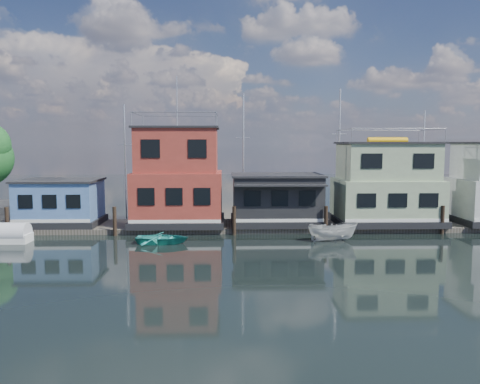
{
  "coord_description": "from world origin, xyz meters",
  "views": [
    {
      "loc": [
        -4.51,
        -25.79,
        6.93
      ],
      "look_at": [
        -3.48,
        12.0,
        3.0
      ],
      "focal_mm": 35.0,
      "sensor_mm": 36.0,
      "label": 1
    }
  ],
  "objects_px": {
    "tarp_runabout": "(3,235)",
    "dinghy_white": "(333,230)",
    "houseboat_green": "(386,185)",
    "houseboat_red": "(178,179)",
    "motorboat": "(333,232)",
    "houseboat_blue": "(60,202)",
    "dinghy_teal": "(162,238)",
    "houseboat_dark": "(276,199)"
  },
  "relations": [
    {
      "from": "houseboat_blue",
      "to": "motorboat",
      "type": "xyz_separation_m",
      "value": [
        20.98,
        -5.25,
        -1.52
      ]
    },
    {
      "from": "houseboat_dark",
      "to": "tarp_runabout",
      "type": "xyz_separation_m",
      "value": [
        -19.78,
        -5.04,
        -1.86
      ]
    },
    {
      "from": "dinghy_white",
      "to": "houseboat_blue",
      "type": "bearing_deg",
      "value": 86.88
    },
    {
      "from": "houseboat_green",
      "to": "motorboat",
      "type": "relative_size",
      "value": 2.38
    },
    {
      "from": "motorboat",
      "to": "dinghy_teal",
      "type": "xyz_separation_m",
      "value": [
        -12.03,
        -0.44,
        -0.31
      ]
    },
    {
      "from": "motorboat",
      "to": "houseboat_green",
      "type": "bearing_deg",
      "value": -47.22
    },
    {
      "from": "tarp_runabout",
      "to": "dinghy_white",
      "type": "height_order",
      "value": "tarp_runabout"
    },
    {
      "from": "houseboat_red",
      "to": "dinghy_white",
      "type": "distance_m",
      "value": 12.95
    },
    {
      "from": "houseboat_dark",
      "to": "houseboat_green",
      "type": "bearing_deg",
      "value": 0.12
    },
    {
      "from": "houseboat_dark",
      "to": "motorboat",
      "type": "relative_size",
      "value": 2.1
    },
    {
      "from": "houseboat_dark",
      "to": "houseboat_green",
      "type": "relative_size",
      "value": 0.88
    },
    {
      "from": "motorboat",
      "to": "houseboat_red",
      "type": "bearing_deg",
      "value": 64.68
    },
    {
      "from": "houseboat_dark",
      "to": "houseboat_green",
      "type": "distance_m",
      "value": 9.07
    },
    {
      "from": "houseboat_red",
      "to": "motorboat",
      "type": "distance_m",
      "value": 13.08
    },
    {
      "from": "houseboat_green",
      "to": "houseboat_dark",
      "type": "bearing_deg",
      "value": -179.88
    },
    {
      "from": "houseboat_green",
      "to": "motorboat",
      "type": "bearing_deg",
      "value": -136.47
    },
    {
      "from": "houseboat_blue",
      "to": "houseboat_dark",
      "type": "relative_size",
      "value": 0.86
    },
    {
      "from": "houseboat_blue",
      "to": "dinghy_white",
      "type": "bearing_deg",
      "value": -10.32
    },
    {
      "from": "houseboat_blue",
      "to": "houseboat_red",
      "type": "height_order",
      "value": "houseboat_red"
    },
    {
      "from": "houseboat_green",
      "to": "tarp_runabout",
      "type": "distance_m",
      "value": 29.37
    },
    {
      "from": "houseboat_red",
      "to": "dinghy_white",
      "type": "height_order",
      "value": "houseboat_red"
    },
    {
      "from": "tarp_runabout",
      "to": "dinghy_white",
      "type": "bearing_deg",
      "value": 4.36
    },
    {
      "from": "dinghy_white",
      "to": "houseboat_dark",
      "type": "bearing_deg",
      "value": 51.93
    },
    {
      "from": "houseboat_blue",
      "to": "houseboat_red",
      "type": "relative_size",
      "value": 0.54
    },
    {
      "from": "houseboat_blue",
      "to": "motorboat",
      "type": "height_order",
      "value": "houseboat_blue"
    },
    {
      "from": "houseboat_red",
      "to": "motorboat",
      "type": "xyz_separation_m",
      "value": [
        11.48,
        -5.25,
        -3.42
      ]
    },
    {
      "from": "houseboat_red",
      "to": "houseboat_dark",
      "type": "bearing_deg",
      "value": -0.14
    },
    {
      "from": "dinghy_teal",
      "to": "houseboat_red",
      "type": "bearing_deg",
      "value": -3.84
    },
    {
      "from": "dinghy_white",
      "to": "tarp_runabout",
      "type": "bearing_deg",
      "value": 100.06
    },
    {
      "from": "houseboat_dark",
      "to": "dinghy_white",
      "type": "height_order",
      "value": "houseboat_dark"
    },
    {
      "from": "dinghy_teal",
      "to": "houseboat_green",
      "type": "bearing_deg",
      "value": -70.38
    },
    {
      "from": "tarp_runabout",
      "to": "houseboat_green",
      "type": "bearing_deg",
      "value": 11.48
    },
    {
      "from": "houseboat_dark",
      "to": "motorboat",
      "type": "height_order",
      "value": "houseboat_dark"
    },
    {
      "from": "houseboat_red",
      "to": "dinghy_white",
      "type": "bearing_deg",
      "value": -18.17
    },
    {
      "from": "houseboat_green",
      "to": "dinghy_white",
      "type": "relative_size",
      "value": 4.25
    },
    {
      "from": "dinghy_teal",
      "to": "motorboat",
      "type": "bearing_deg",
      "value": -86.24
    },
    {
      "from": "houseboat_dark",
      "to": "dinghy_teal",
      "type": "bearing_deg",
      "value": -146.44
    },
    {
      "from": "houseboat_blue",
      "to": "dinghy_teal",
      "type": "bearing_deg",
      "value": -32.43
    },
    {
      "from": "houseboat_red",
      "to": "motorboat",
      "type": "bearing_deg",
      "value": -24.56
    },
    {
      "from": "houseboat_red",
      "to": "houseboat_dark",
      "type": "height_order",
      "value": "houseboat_red"
    },
    {
      "from": "houseboat_green",
      "to": "houseboat_red",
      "type": "bearing_deg",
      "value": -180.0
    },
    {
      "from": "houseboat_blue",
      "to": "motorboat",
      "type": "bearing_deg",
      "value": -14.04
    }
  ]
}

